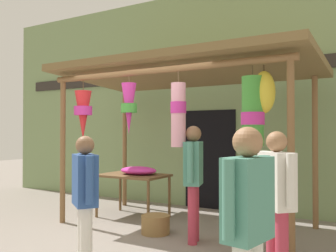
{
  "coord_description": "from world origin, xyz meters",
  "views": [
    {
      "loc": [
        3.26,
        -4.61,
        1.55
      ],
      "look_at": [
        0.14,
        0.72,
        1.65
      ],
      "focal_mm": 39.98,
      "sensor_mm": 36.0,
      "label": 1
    }
  ],
  "objects_px": {
    "flower_heap_on_table": "(139,170)",
    "wicker_basket_by_table": "(156,224)",
    "display_table": "(133,179)",
    "customer_foreground": "(193,174)",
    "shopper_by_bananas": "(85,193)",
    "passerby_at_right": "(248,219)",
    "folding_chair": "(266,214)",
    "vendor_in_orange": "(277,195)"
  },
  "relations": [
    {
      "from": "flower_heap_on_table",
      "to": "customer_foreground",
      "type": "xyz_separation_m",
      "value": [
        1.55,
        -0.89,
        0.12
      ]
    },
    {
      "from": "wicker_basket_by_table",
      "to": "shopper_by_bananas",
      "type": "xyz_separation_m",
      "value": [
        0.19,
        -1.76,
        0.74
      ]
    },
    {
      "from": "customer_foreground",
      "to": "passerby_at_right",
      "type": "relative_size",
      "value": 1.03
    },
    {
      "from": "display_table",
      "to": "wicker_basket_by_table",
      "type": "xyz_separation_m",
      "value": [
        0.96,
        -0.74,
        -0.56
      ]
    },
    {
      "from": "vendor_in_orange",
      "to": "shopper_by_bananas",
      "type": "height_order",
      "value": "vendor_in_orange"
    },
    {
      "from": "vendor_in_orange",
      "to": "passerby_at_right",
      "type": "height_order",
      "value": "passerby_at_right"
    },
    {
      "from": "vendor_in_orange",
      "to": "passerby_at_right",
      "type": "xyz_separation_m",
      "value": [
        0.12,
        -1.27,
        0.02
      ]
    },
    {
      "from": "folding_chair",
      "to": "vendor_in_orange",
      "type": "height_order",
      "value": "vendor_in_orange"
    },
    {
      "from": "display_table",
      "to": "customer_foreground",
      "type": "height_order",
      "value": "customer_foreground"
    },
    {
      "from": "vendor_in_orange",
      "to": "shopper_by_bananas",
      "type": "distance_m",
      "value": 2.05
    },
    {
      "from": "flower_heap_on_table",
      "to": "vendor_in_orange",
      "type": "relative_size",
      "value": 0.46
    },
    {
      "from": "folding_chair",
      "to": "display_table",
      "type": "bearing_deg",
      "value": 163.07
    },
    {
      "from": "display_table",
      "to": "passerby_at_right",
      "type": "relative_size",
      "value": 0.77
    },
    {
      "from": "flower_heap_on_table",
      "to": "vendor_in_orange",
      "type": "height_order",
      "value": "vendor_in_orange"
    },
    {
      "from": "flower_heap_on_table",
      "to": "wicker_basket_by_table",
      "type": "distance_m",
      "value": 1.35
    },
    {
      "from": "folding_chair",
      "to": "passerby_at_right",
      "type": "xyz_separation_m",
      "value": [
        0.49,
        -2.21,
        0.43
      ]
    },
    {
      "from": "flower_heap_on_table",
      "to": "wicker_basket_by_table",
      "type": "bearing_deg",
      "value": -42.34
    },
    {
      "from": "vendor_in_orange",
      "to": "flower_heap_on_table",
      "type": "bearing_deg",
      "value": 148.84
    },
    {
      "from": "flower_heap_on_table",
      "to": "shopper_by_bananas",
      "type": "xyz_separation_m",
      "value": [
        1.04,
        -2.53,
        0.03
      ]
    },
    {
      "from": "folding_chair",
      "to": "shopper_by_bananas",
      "type": "bearing_deg",
      "value": -132.17
    },
    {
      "from": "display_table",
      "to": "vendor_in_orange",
      "type": "relative_size",
      "value": 0.79
    },
    {
      "from": "folding_chair",
      "to": "passerby_at_right",
      "type": "height_order",
      "value": "passerby_at_right"
    },
    {
      "from": "wicker_basket_by_table",
      "to": "shopper_by_bananas",
      "type": "bearing_deg",
      "value": -83.8
    },
    {
      "from": "flower_heap_on_table",
      "to": "shopper_by_bananas",
      "type": "relative_size",
      "value": 0.47
    },
    {
      "from": "shopper_by_bananas",
      "to": "passerby_at_right",
      "type": "bearing_deg",
      "value": -14.4
    },
    {
      "from": "flower_heap_on_table",
      "to": "folding_chair",
      "type": "xyz_separation_m",
      "value": [
        2.57,
        -0.85,
        -0.35
      ]
    },
    {
      "from": "vendor_in_orange",
      "to": "passerby_at_right",
      "type": "distance_m",
      "value": 1.28
    },
    {
      "from": "wicker_basket_by_table",
      "to": "passerby_at_right",
      "type": "height_order",
      "value": "passerby_at_right"
    },
    {
      "from": "folding_chair",
      "to": "wicker_basket_by_table",
      "type": "relative_size",
      "value": 1.92
    },
    {
      "from": "passerby_at_right",
      "to": "wicker_basket_by_table",
      "type": "bearing_deg",
      "value": 134.14
    },
    {
      "from": "display_table",
      "to": "flower_heap_on_table",
      "type": "distance_m",
      "value": 0.19
    },
    {
      "from": "flower_heap_on_table",
      "to": "folding_chair",
      "type": "height_order",
      "value": "flower_heap_on_table"
    },
    {
      "from": "shopper_by_bananas",
      "to": "display_table",
      "type": "bearing_deg",
      "value": 114.64
    },
    {
      "from": "display_table",
      "to": "passerby_at_right",
      "type": "xyz_separation_m",
      "value": [
        3.17,
        -3.02,
        0.24
      ]
    },
    {
      "from": "flower_heap_on_table",
      "to": "vendor_in_orange",
      "type": "bearing_deg",
      "value": -31.16
    },
    {
      "from": "vendor_in_orange",
      "to": "customer_foreground",
      "type": "distance_m",
      "value": 1.65
    },
    {
      "from": "passerby_at_right",
      "to": "vendor_in_orange",
      "type": "bearing_deg",
      "value": 95.23
    },
    {
      "from": "display_table",
      "to": "shopper_by_bananas",
      "type": "bearing_deg",
      "value": -65.36
    },
    {
      "from": "display_table",
      "to": "vendor_in_orange",
      "type": "height_order",
      "value": "vendor_in_orange"
    },
    {
      "from": "display_table",
      "to": "flower_heap_on_table",
      "type": "height_order",
      "value": "flower_heap_on_table"
    },
    {
      "from": "vendor_in_orange",
      "to": "customer_foreground",
      "type": "height_order",
      "value": "customer_foreground"
    },
    {
      "from": "vendor_in_orange",
      "to": "customer_foreground",
      "type": "bearing_deg",
      "value": 147.38
    }
  ]
}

